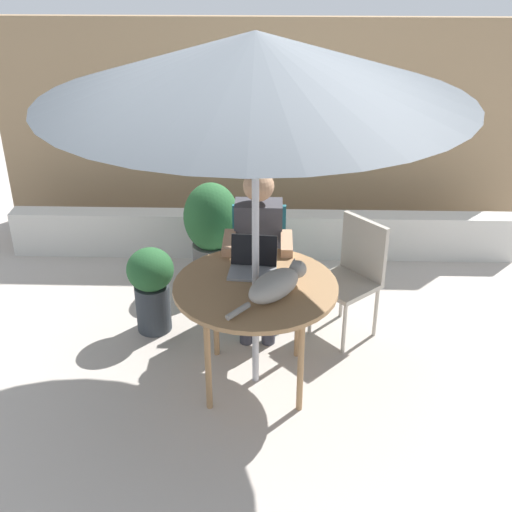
{
  "coord_description": "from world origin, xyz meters",
  "views": [
    {
      "loc": [
        0.1,
        -3.55,
        2.84
      ],
      "look_at": [
        0.0,
        0.1,
        0.9
      ],
      "focal_mm": 46.23,
      "sensor_mm": 36.0,
      "label": 1
    }
  ],
  "objects_px": {
    "chair_occupied": "(259,255)",
    "laptop": "(253,261)",
    "patio_umbrella": "(255,66)",
    "patio_table": "(256,293)",
    "cat": "(277,284)",
    "chair_empty": "(354,269)",
    "person_seated": "(258,244)",
    "potted_plant_near_fence": "(212,228)",
    "potted_plant_by_chair": "(151,285)"
  },
  "relations": [
    {
      "from": "chair_occupied",
      "to": "cat",
      "type": "height_order",
      "value": "cat"
    },
    {
      "from": "potted_plant_near_fence",
      "to": "chair_occupied",
      "type": "bearing_deg",
      "value": -53.43
    },
    {
      "from": "laptop",
      "to": "potted_plant_by_chair",
      "type": "bearing_deg",
      "value": 152.19
    },
    {
      "from": "chair_occupied",
      "to": "person_seated",
      "type": "distance_m",
      "value": 0.23
    },
    {
      "from": "patio_umbrella",
      "to": "patio_table",
      "type": "bearing_deg",
      "value": 0.0
    },
    {
      "from": "patio_table",
      "to": "chair_empty",
      "type": "relative_size",
      "value": 1.17
    },
    {
      "from": "patio_table",
      "to": "chair_empty",
      "type": "distance_m",
      "value": 0.95
    },
    {
      "from": "patio_table",
      "to": "patio_umbrella",
      "type": "xyz_separation_m",
      "value": [
        0.0,
        0.0,
        1.41
      ]
    },
    {
      "from": "person_seated",
      "to": "chair_occupied",
      "type": "bearing_deg",
      "value": 90.0
    },
    {
      "from": "chair_occupied",
      "to": "potted_plant_by_chair",
      "type": "distance_m",
      "value": 0.83
    },
    {
      "from": "person_seated",
      "to": "laptop",
      "type": "relative_size",
      "value": 3.83
    },
    {
      "from": "chair_occupied",
      "to": "chair_empty",
      "type": "bearing_deg",
      "value": -16.14
    },
    {
      "from": "potted_plant_by_chair",
      "to": "person_seated",
      "type": "bearing_deg",
      "value": 5.09
    },
    {
      "from": "laptop",
      "to": "cat",
      "type": "bearing_deg",
      "value": -65.15
    },
    {
      "from": "patio_table",
      "to": "laptop",
      "type": "relative_size",
      "value": 3.24
    },
    {
      "from": "patio_umbrella",
      "to": "chair_occupied",
      "type": "relative_size",
      "value": 2.69
    },
    {
      "from": "patio_table",
      "to": "potted_plant_near_fence",
      "type": "bearing_deg",
      "value": 106.48
    },
    {
      "from": "patio_umbrella",
      "to": "potted_plant_by_chair",
      "type": "height_order",
      "value": "patio_umbrella"
    },
    {
      "from": "patio_table",
      "to": "patio_umbrella",
      "type": "distance_m",
      "value": 1.41
    },
    {
      "from": "chair_occupied",
      "to": "chair_empty",
      "type": "distance_m",
      "value": 0.72
    },
    {
      "from": "laptop",
      "to": "patio_table",
      "type": "bearing_deg",
      "value": -83.77
    },
    {
      "from": "person_seated",
      "to": "cat",
      "type": "distance_m",
      "value": 0.82
    },
    {
      "from": "cat",
      "to": "potted_plant_near_fence",
      "type": "bearing_deg",
      "value": 109.61
    },
    {
      "from": "patio_table",
      "to": "person_seated",
      "type": "distance_m",
      "value": 0.67
    },
    {
      "from": "patio_umbrella",
      "to": "potted_plant_near_fence",
      "type": "bearing_deg",
      "value": 106.48
    },
    {
      "from": "chair_occupied",
      "to": "potted_plant_near_fence",
      "type": "xyz_separation_m",
      "value": [
        -0.4,
        0.55,
        -0.04
      ]
    },
    {
      "from": "patio_umbrella",
      "to": "potted_plant_near_fence",
      "type": "distance_m",
      "value": 2.15
    },
    {
      "from": "chair_empty",
      "to": "cat",
      "type": "distance_m",
      "value": 0.99
    },
    {
      "from": "person_seated",
      "to": "laptop",
      "type": "bearing_deg",
      "value": -92.55
    },
    {
      "from": "patio_table",
      "to": "cat",
      "type": "bearing_deg",
      "value": -45.87
    },
    {
      "from": "chair_empty",
      "to": "potted_plant_near_fence",
      "type": "relative_size",
      "value": 1.02
    },
    {
      "from": "chair_occupied",
      "to": "potted_plant_by_chair",
      "type": "xyz_separation_m",
      "value": [
        -0.78,
        -0.23,
        -0.14
      ]
    },
    {
      "from": "chair_occupied",
      "to": "laptop",
      "type": "height_order",
      "value": "laptop"
    },
    {
      "from": "patio_umbrella",
      "to": "person_seated",
      "type": "xyz_separation_m",
      "value": [
        0.0,
        0.67,
        -1.4
      ]
    },
    {
      "from": "potted_plant_near_fence",
      "to": "person_seated",
      "type": "bearing_deg",
      "value": -60.08
    },
    {
      "from": "patio_umbrella",
      "to": "potted_plant_by_chair",
      "type": "relative_size",
      "value": 3.55
    },
    {
      "from": "patio_table",
      "to": "chair_empty",
      "type": "xyz_separation_m",
      "value": [
        0.69,
        0.62,
        -0.16
      ]
    },
    {
      "from": "chair_empty",
      "to": "potted_plant_by_chair",
      "type": "xyz_separation_m",
      "value": [
        -1.48,
        -0.03,
        -0.14
      ]
    },
    {
      "from": "person_seated",
      "to": "laptop",
      "type": "xyz_separation_m",
      "value": [
        -0.02,
        -0.47,
        0.12
      ]
    },
    {
      "from": "chair_occupied",
      "to": "cat",
      "type": "relative_size",
      "value": 1.77
    },
    {
      "from": "patio_table",
      "to": "chair_occupied",
      "type": "relative_size",
      "value": 1.17
    },
    {
      "from": "patio_table",
      "to": "patio_umbrella",
      "type": "height_order",
      "value": "patio_umbrella"
    },
    {
      "from": "chair_empty",
      "to": "potted_plant_by_chair",
      "type": "distance_m",
      "value": 1.48
    },
    {
      "from": "patio_table",
      "to": "chair_empty",
      "type": "bearing_deg",
      "value": 41.94
    },
    {
      "from": "chair_occupied",
      "to": "laptop",
      "type": "bearing_deg",
      "value": -91.91
    },
    {
      "from": "cat",
      "to": "potted_plant_by_chair",
      "type": "height_order",
      "value": "cat"
    },
    {
      "from": "chair_occupied",
      "to": "potted_plant_near_fence",
      "type": "distance_m",
      "value": 0.68
    },
    {
      "from": "chair_empty",
      "to": "cat",
      "type": "xyz_separation_m",
      "value": [
        -0.56,
        -0.76,
        0.31
      ]
    },
    {
      "from": "potted_plant_near_fence",
      "to": "laptop",
      "type": "bearing_deg",
      "value": -71.92
    },
    {
      "from": "patio_umbrella",
      "to": "cat",
      "type": "xyz_separation_m",
      "value": [
        0.13,
        -0.13,
        -1.26
      ]
    }
  ]
}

